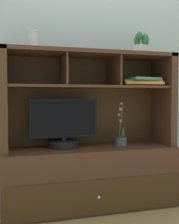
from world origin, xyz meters
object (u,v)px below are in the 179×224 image
(potted_orchid, at_px, (121,139))
(magazine_stack_left, at_px, (141,82))
(tv_monitor, at_px, (64,128))
(potted_succulent, at_px, (140,46))
(ceramic_vase, at_px, (32,40))
(media_console, at_px, (89,159))

(potted_orchid, relative_size, magazine_stack_left, 1.05)
(tv_monitor, relative_size, potted_succulent, 2.78)
(potted_succulent, bearing_deg, magazine_stack_left, -108.08)
(tv_monitor, distance_m, potted_succulent, 0.97)
(potted_succulent, height_order, ceramic_vase, potted_succulent)
(media_console, bearing_deg, potted_succulent, 1.42)
(tv_monitor, distance_m, ceramic_vase, 0.73)
(magazine_stack_left, bearing_deg, tv_monitor, 176.48)
(media_console, distance_m, tv_monitor, 0.34)
(potted_orchid, relative_size, ceramic_vase, 2.67)
(potted_orchid, distance_m, magazine_stack_left, 0.52)
(potted_succulent, bearing_deg, media_console, -178.58)
(tv_monitor, height_order, potted_orchid, tv_monitor)
(magazine_stack_left, xyz_separation_m, ceramic_vase, (-0.91, 0.00, 0.31))
(media_console, xyz_separation_m, tv_monitor, (-0.21, 0.01, 0.27))
(potted_succulent, bearing_deg, potted_orchid, -174.72)
(potted_orchid, bearing_deg, tv_monitor, 178.42)
(potted_succulent, relative_size, ceramic_vase, 1.43)
(ceramic_vase, bearing_deg, magazine_stack_left, -0.12)
(potted_orchid, bearing_deg, magazine_stack_left, -9.14)
(potted_orchid, bearing_deg, media_console, 178.89)
(media_console, height_order, ceramic_vase, ceramic_vase)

